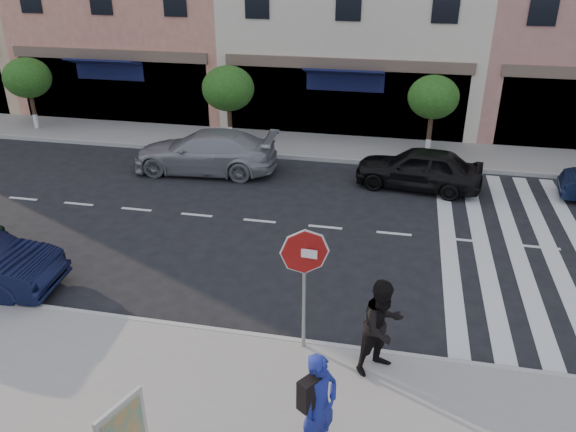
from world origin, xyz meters
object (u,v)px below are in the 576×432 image
object	(u,v)px
photographer	(320,406)
car_far_left	(205,152)
stop_sign	(304,264)
walker	(382,327)
car_far_mid	(418,168)

from	to	relation	value
photographer	car_far_left	bearing A→B (deg)	61.65
stop_sign	photographer	distance (m)	2.77
stop_sign	photographer	world-z (taller)	stop_sign
photographer	walker	world-z (taller)	walker
stop_sign	car_far_left	world-z (taller)	stop_sign
photographer	walker	distance (m)	2.32
stop_sign	car_far_mid	xyz separation A→B (m)	(2.24, 9.27, -1.37)
walker	car_far_left	xyz separation A→B (m)	(-6.87, 9.60, -0.37)
car_far_left	car_far_mid	distance (m)	7.57
photographer	car_far_mid	size ratio (longest dim) A/B	0.45
stop_sign	walker	bearing A→B (deg)	-8.36
stop_sign	walker	distance (m)	1.84
photographer	walker	xyz separation A→B (m)	(0.84, 2.16, 0.03)
stop_sign	car_far_mid	bearing A→B (deg)	80.23
photographer	car_far_left	size ratio (longest dim) A/B	0.36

